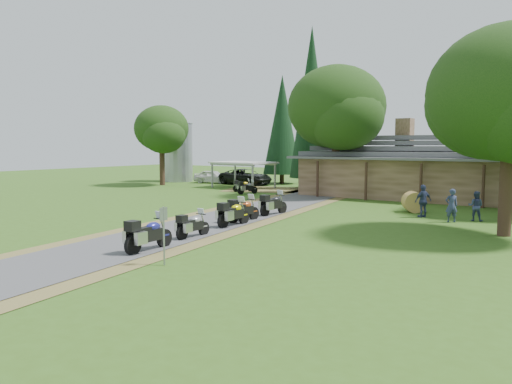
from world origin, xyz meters
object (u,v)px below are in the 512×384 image
Objects in this scene: lodge at (438,166)px; hay_bale at (413,202)px; motorcycle_row_a at (149,232)px; motorcycle_row_c at (234,212)px; motorcycle_row_e at (274,203)px; motorcycle_carport_a at (243,185)px; car_dark_suv at (246,173)px; motorcycle_carport_b at (248,187)px; car_white_sedan at (213,175)px; motorcycle_row_b at (193,224)px; motorcycle_row_d at (244,209)px; carport at (243,175)px; silo at (177,150)px.

hay_bale is at bearing -84.20° from lodge.
motorcycle_row_c is (-0.86, 6.56, -0.01)m from motorcycle_row_a.
motorcycle_row_e is 1.23× the size of motorcycle_carport_a.
car_dark_suv reaches higher than hay_bale.
lodge is 19.96m from car_dark_suv.
motorcycle_carport_b is 1.37× the size of hay_bale.
motorcycle_row_b is at bearing -152.75° from car_white_sedan.
car_dark_suv reaches higher than motorcycle_row_c.
motorcycle_row_d is at bearing -138.59° from car_dark_suv.
carport is at bearing 27.03° from motorcycle_row_a.
silo is at bearing 172.33° from carport.
car_white_sedan is at bearing 38.59° from motorcycle_row_b.
motorcycle_carport_a is 1.32× the size of hay_bale.
silo reaches higher than motorcycle_row_d.
silo is at bearing 56.65° from motorcycle_row_d.
carport reaches higher than motorcycle_row_e.
lodge reaches higher than carport.
hay_bale is (6.35, 5.82, -0.07)m from motorcycle_row_e.
motorcycle_row_e is at bearing 7.46° from motorcycle_row_d.
motorcycle_row_e is at bearing -42.57° from carport.
motorcycle_row_a is 1.18× the size of motorcycle_row_b.
carport is 25.71m from motorcycle_row_b.
car_dark_suv is 26.35m from motorcycle_row_c.
silo reaches higher than car_white_sedan.
car_dark_suv is 7.83m from motorcycle_carport_a.
motorcycle_carport_b is at bearing 41.37° from motorcycle_row_d.
hay_bale is (14.83, -3.46, 0.04)m from motorcycle_carport_b.
motorcycle_carport_b is (14.96, -7.42, -2.91)m from silo.
car_dark_suv is 32.39m from motorcycle_row_a.
motorcycle_row_a is 1.70× the size of hay_bale.
hay_bale reaches higher than motorcycle_carport_b.
car_dark_suv is 5.06× the size of hay_bale.
silo is 3.30× the size of motorcycle_row_a.
car_white_sedan is at bearing 91.07° from motorcycle_carport_a.
car_dark_suv is 3.10× the size of motorcycle_row_e.
motorcycle_row_c is 4.57m from motorcycle_row_e.
motorcycle_row_e is (-1.37, 11.10, -0.03)m from motorcycle_row_a.
car_dark_suv is at bearing 42.12° from motorcycle_row_d.
hay_bale is at bearing -69.97° from motorcycle_carport_a.
silo is (-28.87, 1.79, 1.05)m from lodge.
motorcycle_row_d reaches higher than motorcycle_row_b.
car_dark_suv is 29.53m from motorcycle_row_b.
hay_bale is (5.85, 10.36, -0.09)m from motorcycle_row_c.
car_dark_suv reaches higher than motorcycle_row_e.
motorcycle_carport_a is (13.46, -5.95, -2.93)m from silo.
motorcycle_carport_b is (-9.39, 17.33, -0.03)m from motorcycle_row_b.
motorcycle_carport_b is (-8.52, 12.32, -0.12)m from motorcycle_row_d.
motorcycle_row_c is at bearing -49.25° from carport.
lodge is at bearing -13.28° from motorcycle_row_e.
car_white_sedan is at bearing 0.95° from silo.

